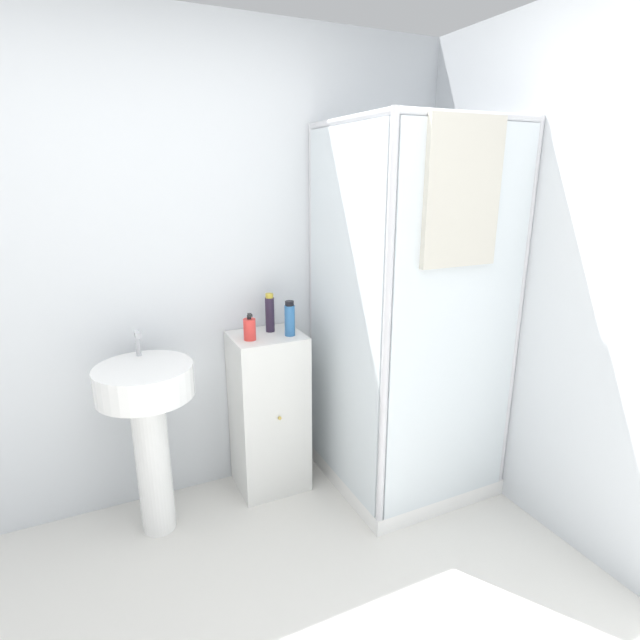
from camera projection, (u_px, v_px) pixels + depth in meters
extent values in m
cube|color=silver|center=(156.00, 276.00, 2.54)|extent=(6.40, 0.06, 2.50)
cube|color=white|center=(400.00, 467.00, 3.01)|extent=(0.83, 0.83, 0.09)
cylinder|color=silver|center=(423.00, 293.00, 3.25)|extent=(0.04, 0.04, 2.01)
cylinder|color=silver|center=(313.00, 306.00, 2.92)|extent=(0.04, 0.04, 2.01)
cylinder|color=silver|center=(517.00, 325.00, 2.56)|extent=(0.04, 0.04, 2.01)
cylinder|color=silver|center=(386.00, 347.00, 2.24)|extent=(0.04, 0.04, 2.01)
cylinder|color=silver|center=(474.00, 115.00, 2.12)|extent=(0.79, 0.04, 0.04)
cylinder|color=silver|center=(376.00, 129.00, 2.81)|extent=(0.79, 0.04, 0.04)
cylinder|color=silver|center=(348.00, 120.00, 2.30)|extent=(0.04, 0.79, 0.04)
cylinder|color=silver|center=(480.00, 126.00, 2.63)|extent=(0.04, 0.79, 0.04)
cube|color=silver|center=(458.00, 330.00, 2.38)|extent=(0.76, 0.01, 1.88)
cube|color=silver|center=(343.00, 319.00, 2.57)|extent=(0.01, 0.76, 1.88)
cylinder|color=#B7BABF|center=(403.00, 322.00, 3.16)|extent=(0.02, 0.02, 1.51)
cylinder|color=#B7BABF|center=(415.00, 198.00, 2.90)|extent=(0.07, 0.07, 0.04)
cube|color=beige|center=(463.00, 193.00, 2.16)|extent=(0.40, 0.03, 0.64)
cube|color=silver|center=(269.00, 412.00, 2.81)|extent=(0.38, 0.33, 0.92)
sphere|color=gold|center=(280.00, 418.00, 2.64)|extent=(0.02, 0.02, 0.02)
cylinder|color=white|center=(153.00, 464.00, 2.47)|extent=(0.17, 0.17, 0.74)
cylinder|color=white|center=(144.00, 381.00, 2.34)|extent=(0.46, 0.46, 0.15)
cylinder|color=#B7BABF|center=(138.00, 343.00, 2.44)|extent=(0.02, 0.02, 0.13)
cube|color=#B7BABF|center=(137.00, 334.00, 2.40)|extent=(0.02, 0.07, 0.02)
cylinder|color=red|center=(250.00, 329.00, 2.58)|extent=(0.06, 0.06, 0.11)
cylinder|color=black|center=(249.00, 317.00, 2.56)|extent=(0.02, 0.02, 0.02)
cube|color=black|center=(250.00, 315.00, 2.54)|extent=(0.02, 0.04, 0.01)
cylinder|color=#281E33|center=(270.00, 315.00, 2.71)|extent=(0.05, 0.05, 0.19)
cylinder|color=gold|center=(269.00, 296.00, 2.68)|extent=(0.04, 0.04, 0.02)
cylinder|color=#2D66A3|center=(290.00, 321.00, 2.64)|extent=(0.05, 0.05, 0.17)
cylinder|color=black|center=(289.00, 303.00, 2.62)|extent=(0.05, 0.05, 0.02)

